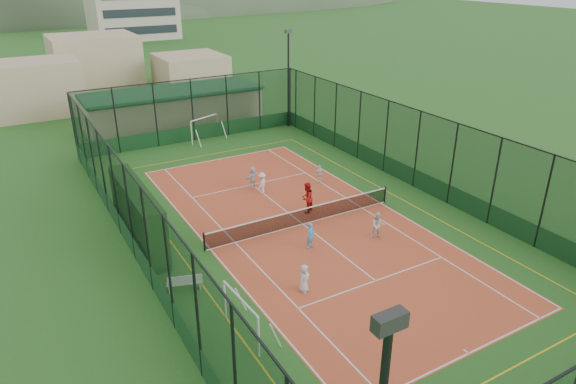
% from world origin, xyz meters
% --- Properties ---
extents(ground, '(300.00, 300.00, 0.00)m').
position_xyz_m(ground, '(0.00, 0.00, 0.00)').
color(ground, '#276322').
rests_on(ground, ground).
extents(court_slab, '(11.17, 23.97, 0.01)m').
position_xyz_m(court_slab, '(0.00, 0.00, 0.01)').
color(court_slab, '#C5422B').
rests_on(court_slab, ground).
extents(tennis_net, '(11.67, 0.12, 1.06)m').
position_xyz_m(tennis_net, '(0.00, 0.00, 0.53)').
color(tennis_net, black).
rests_on(tennis_net, ground).
extents(perimeter_fence, '(18.12, 34.12, 5.00)m').
position_xyz_m(perimeter_fence, '(0.00, 0.00, 2.50)').
color(perimeter_fence, black).
rests_on(perimeter_fence, ground).
extents(floodlight_ne, '(0.60, 0.26, 8.25)m').
position_xyz_m(floodlight_ne, '(8.60, 16.60, 4.12)').
color(floodlight_ne, black).
rests_on(floodlight_ne, ground).
extents(clubhouse, '(15.20, 7.20, 3.15)m').
position_xyz_m(clubhouse, '(0.00, 22.00, 1.57)').
color(clubhouse, tan).
rests_on(clubhouse, ground).
extents(distant_hills, '(200.00, 60.00, 24.00)m').
position_xyz_m(distant_hills, '(0.00, 150.00, 0.00)').
color(distant_hills, '#384C33').
rests_on(distant_hills, ground).
extents(hedge_left, '(1.06, 7.07, 3.09)m').
position_xyz_m(hedge_left, '(-8.30, 2.56, 1.55)').
color(hedge_left, black).
rests_on(hedge_left, ground).
extents(white_bench, '(1.57, 0.85, 0.85)m').
position_xyz_m(white_bench, '(-7.80, -2.74, 0.43)').
color(white_bench, white).
rests_on(white_bench, ground).
extents(futsal_goal_near, '(2.82, 0.97, 1.79)m').
position_xyz_m(futsal_goal_near, '(-6.92, -6.80, 0.90)').
color(futsal_goal_near, white).
rests_on(futsal_goal_near, ground).
extents(futsal_goal_far, '(3.06, 1.93, 1.91)m').
position_xyz_m(futsal_goal_far, '(0.76, 16.56, 0.95)').
color(futsal_goal_far, white).
rests_on(futsal_goal_far, ground).
extents(child_near_left, '(0.76, 0.68, 1.31)m').
position_xyz_m(child_near_left, '(-3.25, -5.43, 0.67)').
color(child_near_left, silver).
rests_on(child_near_left, court_slab).
extents(child_near_mid, '(0.61, 0.51, 1.43)m').
position_xyz_m(child_near_mid, '(-1.01, -2.39, 0.72)').
color(child_near_mid, '#519CE7').
rests_on(child_near_mid, court_slab).
extents(child_near_right, '(0.90, 0.83, 1.48)m').
position_xyz_m(child_near_right, '(2.59, -3.27, 0.75)').
color(child_near_right, silver).
rests_on(child_near_right, court_slab).
extents(child_far_left, '(1.00, 0.97, 1.37)m').
position_xyz_m(child_far_left, '(-0.03, 4.87, 0.70)').
color(child_far_left, white).
rests_on(child_far_left, court_slab).
extents(child_far_right, '(0.71, 0.30, 1.21)m').
position_xyz_m(child_far_right, '(4.06, 4.56, 0.61)').
color(child_far_right, white).
rests_on(child_far_right, court_slab).
extents(child_far_back, '(1.35, 0.99, 1.42)m').
position_xyz_m(child_far_back, '(-0.13, 6.00, 0.72)').
color(child_far_back, silver).
rests_on(child_far_back, court_slab).
extents(coach, '(1.12, 1.07, 1.82)m').
position_xyz_m(coach, '(0.99, 1.20, 0.92)').
color(coach, red).
rests_on(coach, court_slab).
extents(tennis_balls, '(1.63, 0.73, 0.07)m').
position_xyz_m(tennis_balls, '(-2.00, 1.34, 0.04)').
color(tennis_balls, '#CCE033').
rests_on(tennis_balls, court_slab).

